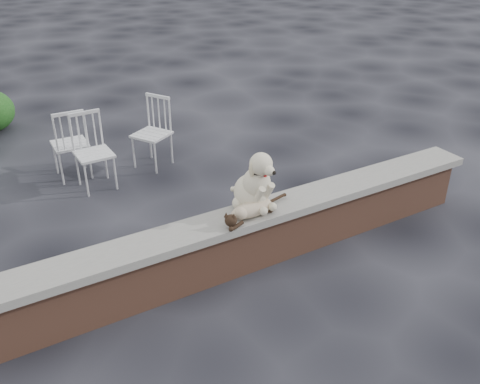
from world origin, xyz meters
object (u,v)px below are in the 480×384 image
cat (252,208)px  chair_b (94,153)px  dog (251,178)px  chair_d (151,133)px  chair_c (70,143)px

cat → chair_b: (-0.79, 2.40, -0.19)m
dog → chair_b: dog is taller
dog → chair_d: 2.52m
dog → chair_c: 2.93m
chair_b → chair_d: size_ratio=1.00×
chair_c → dog: bearing=112.6°
dog → chair_d: size_ratio=0.65×
chair_b → chair_c: same height
chair_b → chair_c: bearing=109.5°
chair_d → chair_c: (-1.02, 0.22, 0.00)m
dog → cat: size_ratio=0.63×
chair_b → chair_c: size_ratio=1.00×
chair_c → cat: bearing=110.1°
chair_b → chair_d: 0.88m
cat → chair_b: 2.53m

